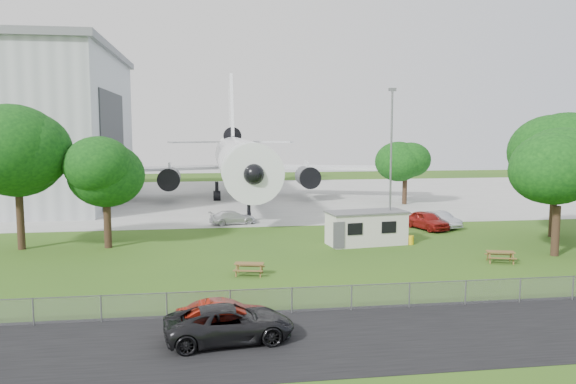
{
  "coord_description": "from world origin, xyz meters",
  "views": [
    {
      "loc": [
        -6.02,
        -35.84,
        8.98
      ],
      "look_at": [
        0.35,
        8.0,
        4.0
      ],
      "focal_mm": 35.0,
      "sensor_mm": 36.0,
      "label": 1
    }
  ],
  "objects": [
    {
      "name": "site_cabin",
      "position": [
        6.28,
        6.06,
        1.31
      ],
      "size": [
        6.91,
        3.55,
        2.62
      ],
      "color": "beige",
      "rests_on": "ground"
    },
    {
      "name": "car_ne_hatch",
      "position": [
        13.47,
        11.63,
        0.8
      ],
      "size": [
        3.11,
        5.06,
        1.61
      ],
      "primitive_type": "imported",
      "rotation": [
        0.0,
        0.0,
        0.28
      ],
      "color": "maroon",
      "rests_on": "ground"
    },
    {
      "name": "fence",
      "position": [
        0.0,
        -9.5,
        0.0
      ],
      "size": [
        58.0,
        0.04,
        1.3
      ],
      "primitive_type": "cube",
      "color": "gray",
      "rests_on": "ground"
    },
    {
      "name": "car_apron_van",
      "position": [
        -3.68,
        16.8,
        0.63
      ],
      "size": [
        4.65,
        2.7,
        1.27
      ],
      "primitive_type": "imported",
      "rotation": [
        0.0,
        0.0,
        1.79
      ],
      "color": "white",
      "rests_on": "ground"
    },
    {
      "name": "picnic_east",
      "position": [
        13.56,
        -1.09,
        0.0
      ],
      "size": [
        2.15,
        1.95,
        0.76
      ],
      "primitive_type": null,
      "rotation": [
        0.0,
        0.0,
        -0.28
      ],
      "color": "brown",
      "rests_on": "ground"
    },
    {
      "name": "car_west_estate",
      "position": [
        -5.17,
        -12.72,
        0.77
      ],
      "size": [
        5.77,
        3.18,
        1.53
      ],
      "primitive_type": "imported",
      "rotation": [
        0.0,
        0.0,
        1.69
      ],
      "color": "black",
      "rests_on": "ground"
    },
    {
      "name": "car_centre_sedan",
      "position": [
        -5.31,
        -11.74,
        0.71
      ],
      "size": [
        4.4,
        1.8,
        1.42
      ],
      "primitive_type": "imported",
      "rotation": [
        0.0,
        0.0,
        1.64
      ],
      "color": "maroon",
      "rests_on": "ground"
    },
    {
      "name": "ground",
      "position": [
        0.0,
        0.0,
        0.0
      ],
      "size": [
        160.0,
        160.0,
        0.0
      ],
      "primitive_type": "plane",
      "color": "#3E681A"
    },
    {
      "name": "tree_east_back",
      "position": [
        22.56,
        6.83,
        6.76
      ],
      "size": [
        8.1,
        8.1,
        10.82
      ],
      "color": "#382619",
      "rests_on": "ground"
    },
    {
      "name": "car_ne_sedan",
      "position": [
        15.18,
        12.46,
        0.71
      ],
      "size": [
        2.73,
        4.56,
        1.42
      ],
      "primitive_type": "imported",
      "rotation": [
        0.0,
        0.0,
        0.31
      ],
      "color": "#B0B2B8",
      "rests_on": "ground"
    },
    {
      "name": "tree_west_big",
      "position": [
        -19.87,
        7.97,
        7.1
      ],
      "size": [
        8.5,
        8.5,
        11.36
      ],
      "color": "#382619",
      "rests_on": "ground"
    },
    {
      "name": "tree_east_front",
      "position": [
        18.44,
        0.25,
        6.15
      ],
      "size": [
        7.19,
        7.19,
        9.75
      ],
      "color": "#382619",
      "rests_on": "ground"
    },
    {
      "name": "airliner",
      "position": [
        -2.0,
        35.86,
        5.27
      ],
      "size": [
        46.36,
        47.73,
        17.69
      ],
      "color": "white",
      "rests_on": "ground"
    },
    {
      "name": "tree_far_apron",
      "position": [
        17.39,
        28.12,
        5.07
      ],
      "size": [
        5.78,
        5.78,
        7.98
      ],
      "color": "#382619",
      "rests_on": "ground"
    },
    {
      "name": "lamp_mast",
      "position": [
        8.2,
        6.2,
        6.0
      ],
      "size": [
        0.16,
        0.16,
        12.0
      ],
      "primitive_type": "cylinder",
      "color": "slate",
      "rests_on": "ground"
    },
    {
      "name": "asphalt_strip",
      "position": [
        0.0,
        -13.0,
        0.01
      ],
      "size": [
        120.0,
        8.0,
        0.02
      ],
      "primitive_type": "cube",
      "color": "black",
      "rests_on": "ground"
    },
    {
      "name": "tree_west_small",
      "position": [
        -13.53,
        7.65,
        5.82
      ],
      "size": [
        6.14,
        6.14,
        8.91
      ],
      "color": "#382619",
      "rests_on": "ground"
    },
    {
      "name": "concrete_apron",
      "position": [
        0.0,
        38.0,
        0.01
      ],
      "size": [
        120.0,
        46.0,
        0.03
      ],
      "primitive_type": "cube",
      "color": "#B7B7B2",
      "rests_on": "ground"
    },
    {
      "name": "picnic_west",
      "position": [
        -3.52,
        -1.96,
        0.0
      ],
      "size": [
        2.09,
        1.86,
        0.76
      ],
      "primitive_type": null,
      "rotation": [
        0.0,
        0.0,
        -0.23
      ],
      "color": "brown",
      "rests_on": "ground"
    }
  ]
}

